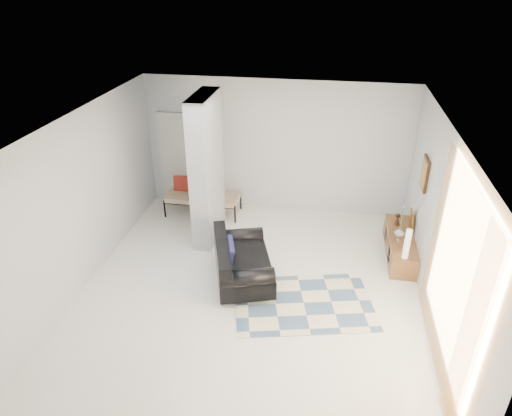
# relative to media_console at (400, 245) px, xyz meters

# --- Properties ---
(floor) EXTENTS (6.00, 6.00, 0.00)m
(floor) POSITION_rel_media_console_xyz_m (-2.52, -1.52, -0.21)
(floor) COLOR white
(floor) RESTS_ON ground
(ceiling) EXTENTS (6.00, 6.00, 0.00)m
(ceiling) POSITION_rel_media_console_xyz_m (-2.52, -1.52, 2.59)
(ceiling) COLOR white
(ceiling) RESTS_ON wall_back
(wall_back) EXTENTS (6.00, 0.00, 6.00)m
(wall_back) POSITION_rel_media_console_xyz_m (-2.52, 1.48, 1.19)
(wall_back) COLOR silver
(wall_back) RESTS_ON ground
(wall_front) EXTENTS (6.00, 0.00, 6.00)m
(wall_front) POSITION_rel_media_console_xyz_m (-2.52, -4.52, 1.19)
(wall_front) COLOR silver
(wall_front) RESTS_ON ground
(wall_left) EXTENTS (0.00, 6.00, 6.00)m
(wall_left) POSITION_rel_media_console_xyz_m (-5.27, -1.52, 1.19)
(wall_left) COLOR silver
(wall_left) RESTS_ON ground
(wall_right) EXTENTS (0.00, 6.00, 6.00)m
(wall_right) POSITION_rel_media_console_xyz_m (0.23, -1.52, 1.19)
(wall_right) COLOR silver
(wall_right) RESTS_ON ground
(partition_column) EXTENTS (0.35, 1.20, 2.80)m
(partition_column) POSITION_rel_media_console_xyz_m (-3.62, 0.08, 1.19)
(partition_column) COLOR #A3A7AA
(partition_column) RESTS_ON floor
(hallway_door) EXTENTS (0.85, 0.06, 2.04)m
(hallway_door) POSITION_rel_media_console_xyz_m (-4.62, 1.44, 0.81)
(hallway_door) COLOR silver
(hallway_door) RESTS_ON floor
(curtain) EXTENTS (0.00, 2.55, 2.55)m
(curtain) POSITION_rel_media_console_xyz_m (0.15, -2.67, 1.24)
(curtain) COLOR #F7A341
(curtain) RESTS_ON wall_right
(wall_art) EXTENTS (0.04, 0.45, 0.55)m
(wall_art) POSITION_rel_media_console_xyz_m (0.20, -0.00, 1.44)
(wall_art) COLOR #331D0D
(wall_art) RESTS_ON wall_right
(media_console) EXTENTS (0.45, 1.63, 0.80)m
(media_console) POSITION_rel_media_console_xyz_m (0.00, 0.00, 0.00)
(media_console) COLOR brown
(media_console) RESTS_ON floor
(loveseat) EXTENTS (1.29, 1.70, 0.76)m
(loveseat) POSITION_rel_media_console_xyz_m (-2.74, -1.26, 0.15)
(loveseat) COLOR silver
(loveseat) RESTS_ON floor
(daybed) EXTENTS (1.56, 0.67, 0.77)m
(daybed) POSITION_rel_media_console_xyz_m (-4.02, 0.96, 0.22)
(daybed) COLOR black
(daybed) RESTS_ON floor
(area_rug) EXTENTS (2.42, 1.89, 0.01)m
(area_rug) POSITION_rel_media_console_xyz_m (-1.62, -1.69, -0.20)
(area_rug) COLOR beige
(area_rug) RESTS_ON floor
(cylinder_lamp) EXTENTS (0.10, 0.10, 0.54)m
(cylinder_lamp) POSITION_rel_media_console_xyz_m (-0.02, -0.71, 0.46)
(cylinder_lamp) COLOR white
(cylinder_lamp) RESTS_ON media_console
(bronze_figurine) EXTENTS (0.13, 0.13, 0.24)m
(bronze_figurine) POSITION_rel_media_console_xyz_m (-0.05, 0.39, 0.31)
(bronze_figurine) COLOR #342217
(bronze_figurine) RESTS_ON media_console
(vase) EXTENTS (0.19, 0.19, 0.19)m
(vase) POSITION_rel_media_console_xyz_m (-0.05, -0.03, 0.29)
(vase) COLOR silver
(vase) RESTS_ON media_console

